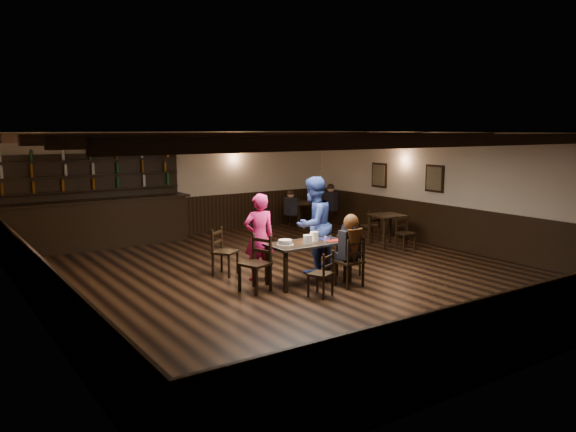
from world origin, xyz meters
TOP-DOWN VIEW (x-y plane):
  - ground at (0.00, 0.00)m, footprint 10.00×10.00m
  - room_shell at (0.01, 0.04)m, footprint 9.02×10.02m
  - dining_table at (-0.08, -0.58)m, footprint 1.44×0.72m
  - chair_near_left at (-0.34, -1.43)m, footprint 0.46×0.45m
  - chair_near_right at (0.42, -1.25)m, footprint 0.42×0.40m
  - chair_end_left at (-1.04, -0.48)m, footprint 0.55×0.56m
  - chair_end_right at (0.83, -0.62)m, footprint 0.41×0.42m
  - chair_far_pushed at (-1.08, 0.81)m, footprint 0.58×0.57m
  - woman_pink at (-0.67, 0.09)m, footprint 0.64×0.48m
  - man_blue at (0.51, 0.01)m, footprint 1.08×0.95m
  - seated_person at (0.42, -1.20)m, footprint 0.36×0.53m
  - cake at (-0.52, -0.55)m, footprint 0.30×0.30m
  - plate_stack_a at (-0.12, -0.67)m, footprint 0.17×0.17m
  - plate_stack_b at (0.10, -0.57)m, footprint 0.15×0.15m
  - tea_light at (-0.07, -0.51)m, footprint 0.05×0.05m
  - salt_shaker at (0.25, -0.70)m, footprint 0.04×0.04m
  - pepper_shaker at (0.38, -0.70)m, footprint 0.04×0.04m
  - drink_glass at (0.18, -0.50)m, footprint 0.07×0.07m
  - menu_red at (0.44, -0.71)m, footprint 0.32×0.26m
  - menu_blue at (0.43, -0.47)m, footprint 0.31×0.24m
  - bar_counter at (-2.37, 4.72)m, footprint 4.49×0.70m
  - back_table_a at (3.47, 1.01)m, footprint 0.83×0.83m
  - back_table_b at (3.20, 3.95)m, footprint 0.96×0.96m
  - bg_patron_left at (2.54, 3.75)m, footprint 0.23×0.35m
  - bg_patron_right at (3.96, 3.83)m, footprint 0.31×0.41m

SIDE VIEW (x-z plane):
  - ground at x=0.00m, z-range 0.00..0.00m
  - chair_near_left at x=-0.34m, z-range 0.06..0.83m
  - chair_end_right at x=0.83m, z-range 0.07..0.85m
  - chair_near_right at x=0.42m, z-range 0.07..0.97m
  - chair_far_pushed at x=-1.08m, z-range 0.08..0.98m
  - chair_end_left at x=-1.04m, z-range 0.08..1.05m
  - back_table_a at x=3.47m, z-range 0.27..1.02m
  - back_table_b at x=3.20m, z-range 0.27..1.02m
  - dining_table at x=-0.08m, z-range 0.28..1.04m
  - bar_counter at x=-2.37m, z-range -0.37..1.83m
  - menu_red at x=0.44m, z-range 0.75..0.76m
  - menu_blue at x=0.43m, z-range 0.75..0.76m
  - tea_light at x=-0.07m, z-range 0.75..0.81m
  - cake at x=-0.52m, z-range 0.75..0.84m
  - salt_shaker at x=0.25m, z-range 0.75..0.85m
  - pepper_shaker at x=0.38m, z-range 0.75..0.85m
  - drink_glass at x=0.18m, z-range 0.75..0.85m
  - woman_pink at x=-0.67m, z-range 0.00..1.61m
  - bg_patron_left at x=2.54m, z-range 0.46..1.15m
  - plate_stack_a at x=-0.12m, z-range 0.75..0.91m
  - plate_stack_b at x=0.10m, z-range 0.75..0.93m
  - bg_patron_right at x=3.96m, z-range 0.47..1.23m
  - seated_person at x=0.42m, z-range 0.42..1.29m
  - man_blue at x=0.51m, z-range 0.00..1.87m
  - room_shell at x=0.01m, z-range 0.39..3.10m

